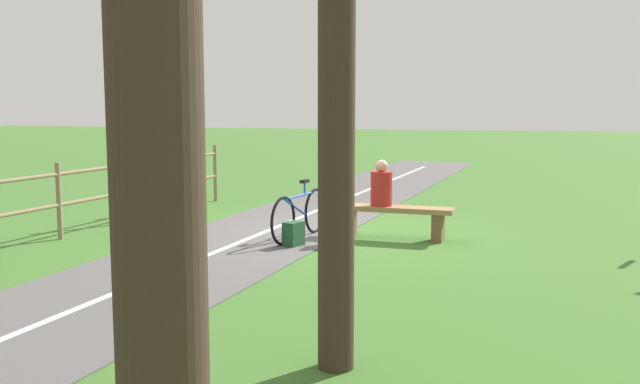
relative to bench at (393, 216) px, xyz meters
The scene contains 10 objects.
ground_plane 1.13m from the bench, 16.04° to the right, with size 80.00×80.00×0.00m, color #3D6B28.
paved_path 4.49m from the bench, 55.75° to the left, with size 2.55×36.00×0.02m, color #565454.
path_centre_line 4.49m from the bench, 55.75° to the left, with size 0.10×32.00×0.00m, color silver.
bench is the anchor object (origin of this frame).
person_seated 0.50m from the bench, ahead, with size 0.37×0.37×0.72m.
bicycle 1.46m from the bench, 15.11° to the left, with size 0.42×1.81×0.92m.
backpack 1.68m from the bench, 35.80° to the left, with size 0.33×0.36×0.37m.
fence_roadside 5.21m from the bench, 14.56° to the left, with size 1.58×9.28×1.20m.
tree_near_bench 5.97m from the bench, 93.72° to the left, with size 1.25×1.47×4.70m.
tree_mid_field 9.12m from the bench, 92.77° to the left, with size 1.57×1.58×4.84m.
Camera 1 is at (-2.61, 11.58, 2.19)m, focal length 41.15 mm.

